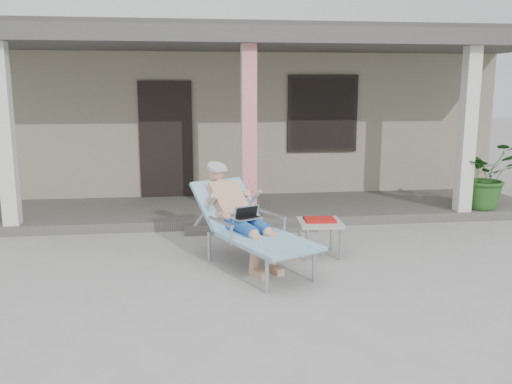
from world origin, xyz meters
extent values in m
plane|color=#9E9E99|center=(0.00, 0.00, 0.00)|extent=(60.00, 60.00, 0.00)
cube|color=#9D947C|center=(0.00, 6.50, 1.50)|extent=(10.00, 5.00, 3.00)
cube|color=#474442|center=(0.00, 6.50, 3.15)|extent=(10.40, 5.40, 0.30)
cube|color=black|center=(-1.30, 3.97, 1.20)|extent=(0.95, 0.06, 2.10)
cube|color=black|center=(1.60, 3.97, 1.65)|extent=(1.20, 0.06, 1.30)
cube|color=black|center=(1.60, 3.96, 1.65)|extent=(1.32, 0.05, 1.42)
cube|color=#605B56|center=(0.00, 3.00, 0.07)|extent=(10.00, 2.00, 0.15)
cube|color=silver|center=(-3.50, 2.15, 1.45)|extent=(0.22, 0.22, 2.61)
cube|color=red|center=(0.00, 2.15, 1.45)|extent=(0.22, 0.22, 2.61)
cube|color=silver|center=(3.50, 2.15, 1.45)|extent=(0.22, 0.22, 2.61)
cube|color=#474442|center=(0.00, 3.00, 2.88)|extent=(10.00, 2.30, 0.24)
cube|color=#605B56|center=(0.00, 1.85, 0.04)|extent=(2.00, 0.30, 0.07)
cylinder|color=#B7B7BC|center=(-0.14, -0.64, 0.19)|extent=(0.04, 0.04, 0.38)
cylinder|color=#B7B7BC|center=(0.43, -0.36, 0.19)|extent=(0.04, 0.04, 0.38)
cylinder|color=#B7B7BC|center=(-0.69, 0.52, 0.19)|extent=(0.04, 0.04, 0.38)
cylinder|color=#B7B7BC|center=(-0.12, 0.80, 0.19)|extent=(0.04, 0.04, 0.38)
cube|color=#B7B7BC|center=(-0.05, -0.07, 0.39)|extent=(1.11, 1.39, 0.03)
cube|color=#9BC4F0|center=(-0.05, -0.07, 0.42)|extent=(1.21, 1.47, 0.04)
cube|color=#B7B7BC|center=(-0.44, 0.74, 0.63)|extent=(0.83, 0.81, 0.50)
cube|color=#9BC4F0|center=(-0.44, 0.74, 0.67)|extent=(0.95, 0.91, 0.57)
cylinder|color=#ABACAE|center=(-0.57, 1.00, 1.11)|extent=(0.33, 0.33, 0.13)
cube|color=silver|center=(-0.24, 0.32, 0.59)|extent=(0.41, 0.36, 0.24)
cube|color=#A7A6A2|center=(0.73, 0.58, 0.43)|extent=(0.57, 0.57, 0.04)
cylinder|color=#B7B7BC|center=(0.52, 0.37, 0.21)|extent=(0.04, 0.04, 0.41)
cylinder|color=#B7B7BC|center=(0.95, 0.37, 0.21)|extent=(0.04, 0.04, 0.41)
cylinder|color=#B7B7BC|center=(0.52, 0.80, 0.21)|extent=(0.04, 0.04, 0.41)
cylinder|color=#B7B7BC|center=(0.95, 0.80, 0.21)|extent=(0.04, 0.04, 0.41)
cube|color=#B61713|center=(0.73, 0.58, 0.47)|extent=(0.40, 0.30, 0.03)
cube|color=black|center=(0.73, 0.72, 0.46)|extent=(0.38, 0.05, 0.04)
imported|color=#26591E|center=(3.96, 2.31, 0.70)|extent=(1.14, 1.04, 1.11)
camera|label=1|loc=(-0.95, -5.97, 2.13)|focal=38.00mm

